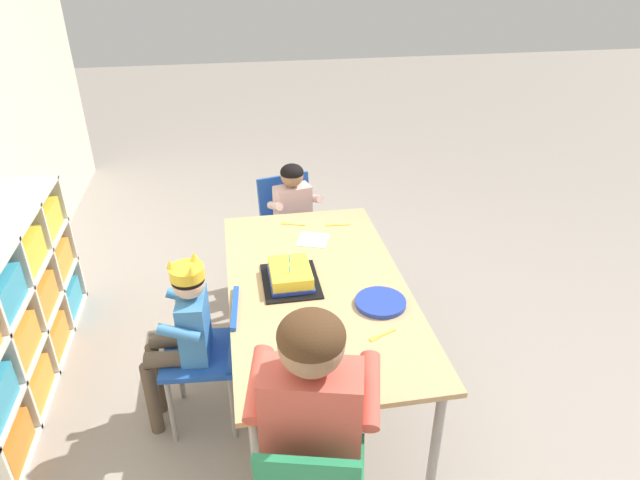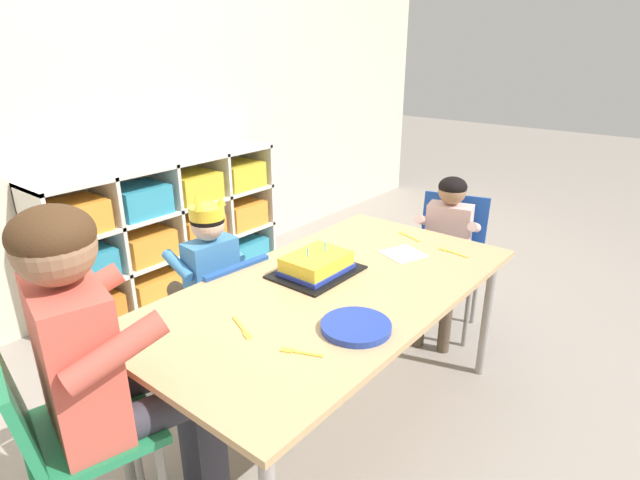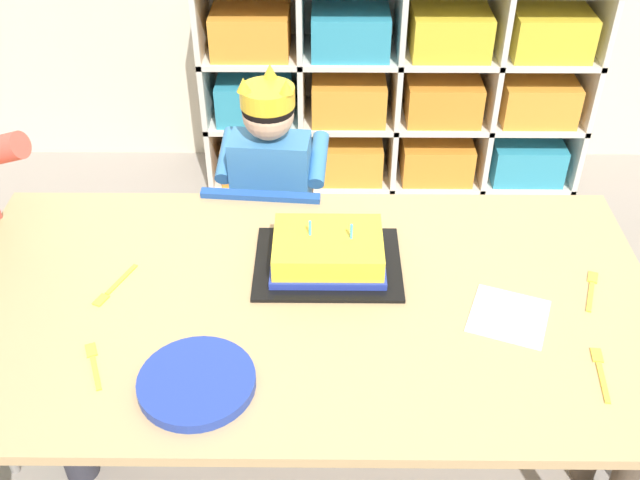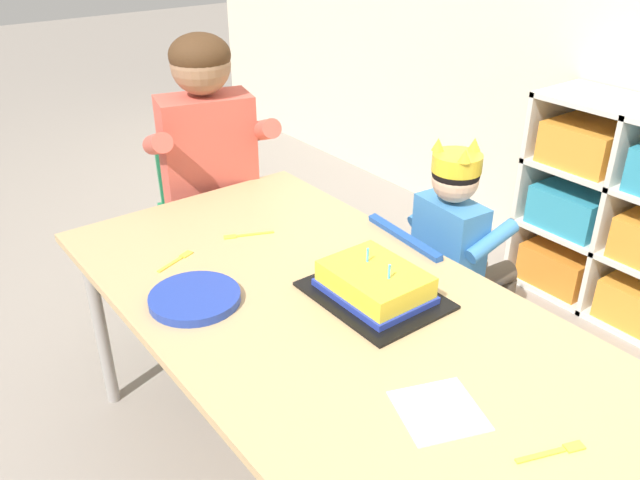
% 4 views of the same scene
% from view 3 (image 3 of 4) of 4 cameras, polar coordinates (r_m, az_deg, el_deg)
% --- Properties ---
extents(ground, '(16.00, 16.00, 0.00)m').
position_cam_3_polar(ground, '(1.98, -1.02, -17.57)').
color(ground, gray).
extents(storage_cubby_shelf, '(1.45, 0.31, 0.80)m').
position_cam_3_polar(storage_cubby_shelf, '(2.87, 5.85, 11.42)').
color(storage_cubby_shelf, silver).
rests_on(storage_cubby_shelf, ground).
extents(activity_table, '(1.48, 0.79, 0.60)m').
position_cam_3_polar(activity_table, '(1.56, -1.24, -5.91)').
color(activity_table, tan).
rests_on(activity_table, ground).
extents(classroom_chair_blue, '(0.35, 0.36, 0.62)m').
position_cam_3_polar(classroom_chair_blue, '(2.05, -3.84, -0.01)').
color(classroom_chair_blue, '#1E4CA8').
rests_on(classroom_chair_blue, ground).
extents(child_with_crown, '(0.31, 0.31, 0.85)m').
position_cam_3_polar(child_with_crown, '(2.05, -3.61, 5.14)').
color(child_with_crown, '#3D7FBC').
rests_on(child_with_crown, ground).
extents(birthday_cake_on_tray, '(0.32, 0.25, 0.11)m').
position_cam_3_polar(birthday_cake_on_tray, '(1.60, 0.62, -1.06)').
color(birthday_cake_on_tray, black).
rests_on(birthday_cake_on_tray, activity_table).
extents(paper_plate_stack, '(0.22, 0.22, 0.02)m').
position_cam_3_polar(paper_plate_stack, '(1.37, -9.54, -10.82)').
color(paper_plate_stack, '#233DA3').
rests_on(paper_plate_stack, activity_table).
extents(paper_napkin_square, '(0.19, 0.19, 0.00)m').
position_cam_3_polar(paper_napkin_square, '(1.54, 14.42, -5.73)').
color(paper_napkin_square, white).
rests_on(paper_napkin_square, activity_table).
extents(fork_near_cake_tray, '(0.06, 0.13, 0.00)m').
position_cam_3_polar(fork_near_cake_tray, '(1.66, 20.30, -3.54)').
color(fork_near_cake_tray, yellow).
rests_on(fork_near_cake_tray, activity_table).
extents(fork_beside_plate_stack, '(0.03, 0.14, 0.00)m').
position_cam_3_polar(fork_beside_plate_stack, '(1.48, 20.92, -9.46)').
color(fork_beside_plate_stack, yellow).
rests_on(fork_beside_plate_stack, activity_table).
extents(fork_near_child_seat, '(0.06, 0.12, 0.00)m').
position_cam_3_polar(fork_near_child_seat, '(1.46, -17.15, -9.08)').
color(fork_near_child_seat, yellow).
rests_on(fork_near_child_seat, activity_table).
extents(fork_by_napkin, '(0.07, 0.14, 0.00)m').
position_cam_3_polar(fork_by_napkin, '(1.62, -15.72, -3.56)').
color(fork_by_napkin, yellow).
rests_on(fork_by_napkin, activity_table).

